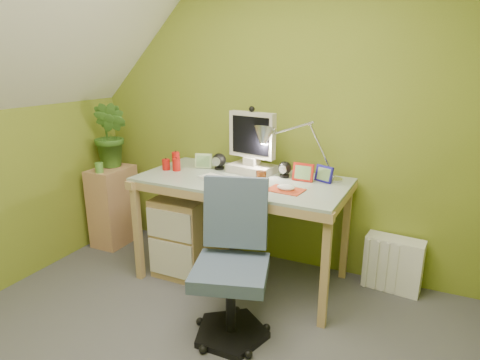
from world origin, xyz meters
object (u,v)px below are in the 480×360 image
at_px(desk_lamp, 311,137).
at_px(potted_plant, 111,135).
at_px(radiator, 393,264).
at_px(monitor, 252,142).
at_px(task_chair, 230,271).
at_px(side_ledge, 114,206).
at_px(desk, 242,229).

bearing_deg(desk_lamp, potted_plant, -172.69).
height_order(desk_lamp, radiator, desk_lamp).
bearing_deg(monitor, desk_lamp, 10.80).
xyz_separation_m(task_chair, radiator, (0.84, 0.98, -0.24)).
distance_m(monitor, side_ledge, 1.50).
bearing_deg(side_ledge, potted_plant, 90.00).
bearing_deg(radiator, side_ledge, -168.29).
bearing_deg(desk, radiator, 18.50).
xyz_separation_m(desk, potted_plant, (-1.33, 0.15, 0.60)).
xyz_separation_m(monitor, task_chair, (0.23, -0.84, -0.60)).
xyz_separation_m(desk_lamp, radiator, (0.62, 0.14, -0.91)).
bearing_deg(monitor, side_ledge, -165.64).
height_order(desk_lamp, task_chair, desk_lamp).
height_order(desk, task_chair, task_chair).
distance_m(desk, desk_lamp, 0.86).
bearing_deg(task_chair, monitor, 88.89).
xyz_separation_m(monitor, desk_lamp, (0.45, 0.00, 0.07)).
xyz_separation_m(monitor, side_ledge, (-1.33, -0.08, -0.69)).
distance_m(desk_lamp, side_ledge, 1.94).
xyz_separation_m(side_ledge, potted_plant, (0.00, 0.05, 0.65)).
height_order(desk, side_ledge, desk).
bearing_deg(monitor, task_chair, -64.10).
height_order(monitor, potted_plant, potted_plant).
relative_size(desk, task_chair, 1.71).
relative_size(desk_lamp, side_ledge, 0.86).
xyz_separation_m(desk, side_ledge, (-1.33, 0.10, -0.05)).
bearing_deg(task_chair, potted_plant, 136.38).
distance_m(side_ledge, radiator, 2.42).
xyz_separation_m(potted_plant, radiator, (2.40, 0.17, -0.80)).
height_order(task_chair, radiator, task_chair).
bearing_deg(side_ledge, radiator, 5.30).
height_order(side_ledge, task_chair, task_chair).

